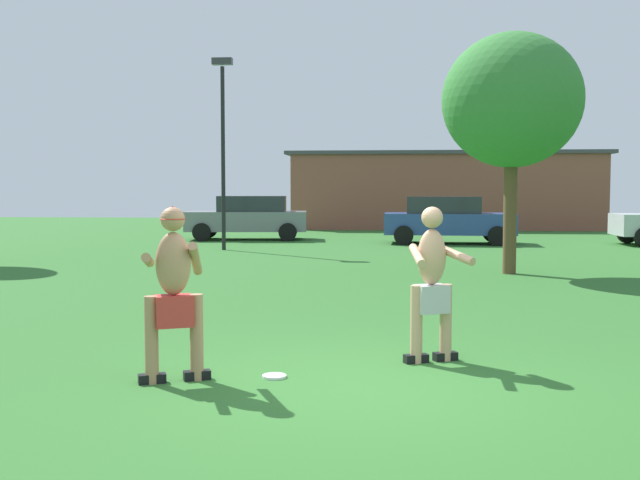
{
  "coord_description": "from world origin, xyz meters",
  "views": [
    {
      "loc": [
        0.29,
        -7.09,
        1.87
      ],
      "look_at": [
        -0.54,
        1.74,
        1.27
      ],
      "focal_mm": 43.23,
      "sensor_mm": 36.0,
      "label": 1
    }
  ],
  "objects_px": {
    "frisbee": "(274,376)",
    "lamp_post": "(223,133)",
    "tree_behind_players": "(512,101)",
    "car_gray_mid_lot": "(248,217)",
    "player_with_cap": "(173,286)",
    "car_blue_far_end": "(448,219)",
    "player_in_gray": "(432,281)"
  },
  "relations": [
    {
      "from": "player_in_gray",
      "to": "lamp_post",
      "type": "bearing_deg",
      "value": 110.74
    },
    {
      "from": "frisbee",
      "to": "car_blue_far_end",
      "type": "relative_size",
      "value": 0.06
    },
    {
      "from": "player_in_gray",
      "to": "car_gray_mid_lot",
      "type": "relative_size",
      "value": 0.37
    },
    {
      "from": "car_gray_mid_lot",
      "to": "player_with_cap",
      "type": "bearing_deg",
      "value": -81.27
    },
    {
      "from": "car_blue_far_end",
      "to": "tree_behind_players",
      "type": "distance_m",
      "value": 9.55
    },
    {
      "from": "car_gray_mid_lot",
      "to": "tree_behind_players",
      "type": "bearing_deg",
      "value": -53.31
    },
    {
      "from": "car_blue_far_end",
      "to": "lamp_post",
      "type": "height_order",
      "value": "lamp_post"
    },
    {
      "from": "frisbee",
      "to": "lamp_post",
      "type": "height_order",
      "value": "lamp_post"
    },
    {
      "from": "player_in_gray",
      "to": "frisbee",
      "type": "bearing_deg",
      "value": -151.89
    },
    {
      "from": "car_gray_mid_lot",
      "to": "car_blue_far_end",
      "type": "distance_m",
      "value": 7.16
    },
    {
      "from": "lamp_post",
      "to": "tree_behind_players",
      "type": "xyz_separation_m",
      "value": [
        7.61,
        -5.74,
        0.22
      ]
    },
    {
      "from": "frisbee",
      "to": "tree_behind_players",
      "type": "relative_size",
      "value": 0.05
    },
    {
      "from": "car_gray_mid_lot",
      "to": "car_blue_far_end",
      "type": "height_order",
      "value": "same"
    },
    {
      "from": "player_in_gray",
      "to": "player_with_cap",
      "type": "bearing_deg",
      "value": -156.72
    },
    {
      "from": "player_in_gray",
      "to": "tree_behind_players",
      "type": "bearing_deg",
      "value": 76.42
    },
    {
      "from": "frisbee",
      "to": "car_gray_mid_lot",
      "type": "xyz_separation_m",
      "value": [
        -4.04,
        19.99,
        0.81
      ]
    },
    {
      "from": "player_with_cap",
      "to": "frisbee",
      "type": "xyz_separation_m",
      "value": [
        0.94,
        0.24,
        -0.92
      ]
    },
    {
      "from": "car_blue_far_end",
      "to": "tree_behind_players",
      "type": "height_order",
      "value": "tree_behind_players"
    },
    {
      "from": "player_with_cap",
      "to": "frisbee",
      "type": "relative_size",
      "value": 7.08
    },
    {
      "from": "player_with_cap",
      "to": "player_in_gray",
      "type": "relative_size",
      "value": 1.02
    },
    {
      "from": "player_in_gray",
      "to": "car_blue_far_end",
      "type": "relative_size",
      "value": 0.38
    },
    {
      "from": "frisbee",
      "to": "player_in_gray",
      "type": "bearing_deg",
      "value": 28.11
    },
    {
      "from": "lamp_post",
      "to": "tree_behind_players",
      "type": "distance_m",
      "value": 9.53
    },
    {
      "from": "player_in_gray",
      "to": "tree_behind_players",
      "type": "height_order",
      "value": "tree_behind_players"
    },
    {
      "from": "frisbee",
      "to": "car_gray_mid_lot",
      "type": "relative_size",
      "value": 0.05
    },
    {
      "from": "car_gray_mid_lot",
      "to": "tree_behind_players",
      "type": "height_order",
      "value": "tree_behind_players"
    },
    {
      "from": "car_gray_mid_lot",
      "to": "lamp_post",
      "type": "relative_size",
      "value": 0.78
    },
    {
      "from": "player_with_cap",
      "to": "car_gray_mid_lot",
      "type": "xyz_separation_m",
      "value": [
        -3.11,
        20.23,
        -0.11
      ]
    },
    {
      "from": "car_blue_far_end",
      "to": "lamp_post",
      "type": "xyz_separation_m",
      "value": [
        -6.9,
        -3.33,
        2.68
      ]
    },
    {
      "from": "frisbee",
      "to": "car_blue_far_end",
      "type": "distance_m",
      "value": 18.93
    },
    {
      "from": "frisbee",
      "to": "car_gray_mid_lot",
      "type": "height_order",
      "value": "car_gray_mid_lot"
    },
    {
      "from": "player_in_gray",
      "to": "frisbee",
      "type": "xyz_separation_m",
      "value": [
        -1.58,
        -0.84,
        -0.86
      ]
    }
  ]
}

